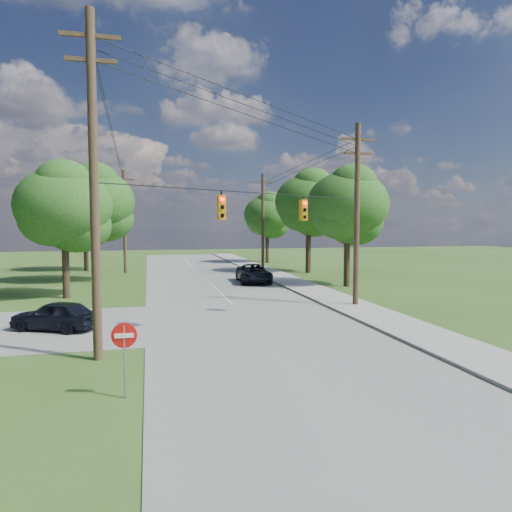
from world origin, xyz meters
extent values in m
plane|color=#324D19|center=(0.00, 0.00, 0.00)|extent=(140.00, 140.00, 0.00)
cube|color=gray|center=(2.00, 5.00, 0.01)|extent=(10.00, 100.00, 0.03)
cube|color=#A09C95|center=(8.70, 5.00, 0.06)|extent=(2.60, 100.00, 0.12)
cylinder|color=#4C3827|center=(-4.60, 0.40, 6.00)|extent=(0.32, 0.32, 12.00)
cube|color=#4C3827|center=(-4.60, 0.40, 11.10)|extent=(2.00, 0.12, 0.14)
cube|color=#4C3827|center=(-4.60, 0.40, 10.30)|extent=(1.70, 0.12, 0.14)
cylinder|color=#4C3827|center=(8.90, 8.00, 5.25)|extent=(0.32, 0.32, 10.50)
cube|color=#4C3827|center=(8.90, 8.00, 9.60)|extent=(2.00, 0.12, 0.14)
cube|color=#4C3827|center=(8.90, 8.00, 8.80)|extent=(1.70, 0.12, 0.14)
cylinder|color=#4C3827|center=(8.90, 30.00, 5.00)|extent=(0.32, 0.32, 10.00)
cube|color=#4C3827|center=(8.90, 30.00, 9.10)|extent=(2.00, 0.12, 0.14)
cylinder|color=#4C3827|center=(-5.00, 30.00, 5.00)|extent=(0.32, 0.32, 10.00)
cube|color=#4C3827|center=(-5.00, 30.00, 9.10)|extent=(2.00, 0.12, 0.14)
cylinder|color=black|center=(2.15, 4.20, 10.35)|extent=(13.52, 7.63, 1.53)
cylinder|color=black|center=(2.15, 4.20, 9.95)|extent=(13.52, 7.63, 1.53)
cylinder|color=black|center=(2.15, 4.20, 9.55)|extent=(13.52, 7.63, 1.53)
cylinder|color=black|center=(8.90, 19.00, 9.35)|extent=(0.03, 22.00, 0.53)
cylinder|color=black|center=(-4.80, 15.20, 10.10)|extent=(0.43, 29.60, 2.03)
cylinder|color=black|center=(8.90, 19.00, 8.95)|extent=(0.03, 22.00, 0.53)
cylinder|color=black|center=(-4.80, 15.20, 9.70)|extent=(0.43, 29.60, 2.03)
cylinder|color=black|center=(2.15, 4.20, 6.20)|extent=(13.52, 7.63, 0.04)
cube|color=orange|center=(0.26, 3.02, 5.48)|extent=(0.32, 0.22, 1.05)
sphere|color=#FF0C05|center=(0.26, 2.88, 5.83)|extent=(0.17, 0.17, 0.17)
cube|color=orange|center=(0.26, 3.26, 5.48)|extent=(0.32, 0.22, 1.05)
sphere|color=#FF0C05|center=(0.26, 3.40, 5.83)|extent=(0.17, 0.17, 0.17)
cube|color=orange|center=(4.85, 5.60, 5.48)|extent=(0.32, 0.22, 1.05)
sphere|color=#FF0C05|center=(4.85, 5.46, 5.83)|extent=(0.17, 0.17, 0.17)
cube|color=orange|center=(4.85, 5.84, 5.48)|extent=(0.32, 0.22, 1.05)
sphere|color=#FF0C05|center=(4.85, 5.98, 5.83)|extent=(0.17, 0.17, 0.17)
cylinder|color=#413020|center=(-8.00, 15.00, 1.57)|extent=(0.45, 0.45, 3.15)
ellipsoid|color=#1D4514|center=(-8.00, 15.00, 5.94)|extent=(6.00, 6.00, 4.92)
cylinder|color=#413020|center=(-7.00, 23.00, 1.75)|extent=(0.50, 0.50, 3.50)
ellipsoid|color=#1D4514|center=(-7.00, 23.00, 6.60)|extent=(6.40, 6.40, 5.25)
cylinder|color=#413020|center=(-9.00, 33.00, 1.66)|extent=(0.48, 0.47, 3.32)
ellipsoid|color=#1D4514|center=(-9.00, 33.00, 6.27)|extent=(6.00, 6.00, 4.92)
cylinder|color=#413020|center=(12.00, 16.00, 1.66)|extent=(0.48, 0.48, 3.32)
ellipsoid|color=#1D4514|center=(12.00, 16.00, 6.27)|extent=(6.20, 6.20, 5.08)
cylinder|color=#413020|center=(12.50, 26.00, 1.84)|extent=(0.52, 0.52, 3.67)
ellipsoid|color=#1D4514|center=(12.50, 26.00, 6.93)|extent=(6.60, 6.60, 5.41)
cylinder|color=#413020|center=(11.50, 38.00, 1.57)|extent=(0.45, 0.45, 3.15)
ellipsoid|color=#1D4514|center=(11.50, 38.00, 5.94)|extent=(5.80, 5.80, 4.76)
imported|color=black|center=(-6.92, 5.45, 0.70)|extent=(4.21, 3.06, 1.33)
imported|color=black|center=(5.50, 19.61, 0.77)|extent=(2.84, 5.50, 1.48)
cylinder|color=gray|center=(-3.50, -3.54, 1.01)|extent=(0.06, 0.06, 2.02)
cylinder|color=red|center=(-3.50, -3.54, 1.75)|extent=(0.70, 0.06, 0.70)
cube|color=white|center=(-3.50, -3.57, 1.75)|extent=(0.51, 0.05, 0.12)
camera|label=1|loc=(-2.83, -16.25, 4.77)|focal=32.00mm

